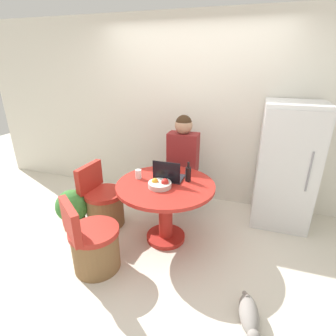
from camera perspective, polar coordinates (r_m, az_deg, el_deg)
ground_plane at (r=3.14m, az=-1.70°, el=-17.07°), size 12.00×12.00×0.00m
wall_back at (r=3.83m, az=5.31°, el=11.78°), size 7.00×0.06×2.60m
refrigerator at (r=3.55m, az=24.29°, el=0.34°), size 0.68×0.63×1.57m
dining_table at (r=2.99m, az=-0.60°, el=-6.76°), size 1.10×1.10×0.73m
chair_near_left_corner at (r=2.84m, az=-15.86°, el=-15.95°), size 0.57×0.57×0.80m
chair_left_side at (r=3.51m, az=-13.79°, el=-7.79°), size 0.50×0.50×0.80m
person_seated at (r=3.57m, az=3.45°, el=2.11°), size 0.40×0.37×1.36m
laptop at (r=2.98m, az=0.10°, el=-1.70°), size 0.31×0.26×0.25m
fruit_bowl at (r=2.82m, az=-1.74°, el=-3.53°), size 0.25×0.25×0.10m
coffee_cup at (r=3.04m, az=-6.45°, el=-1.32°), size 0.07×0.07×0.10m
bottle at (r=2.94m, az=4.41°, el=-1.24°), size 0.07×0.07×0.23m
cat at (r=2.52m, az=17.26°, el=-28.29°), size 0.23×0.51×0.16m
potted_plant at (r=3.52m, az=-20.04°, el=-8.22°), size 0.40×0.40×0.52m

